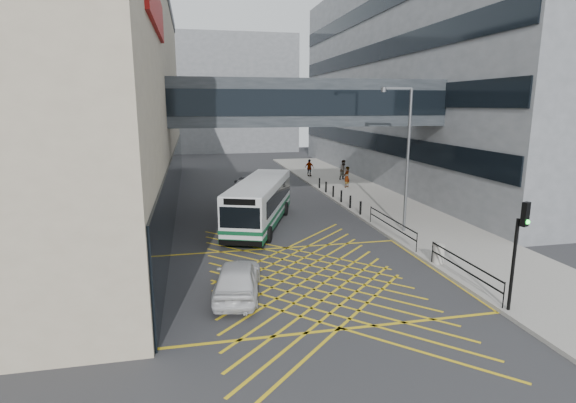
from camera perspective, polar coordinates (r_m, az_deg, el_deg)
ground at (r=19.66m, az=2.46°, el=-9.86°), size 120.00×120.00×0.00m
building_right at (r=50.57m, az=23.18°, el=14.22°), size 24.09×44.00×20.00m
building_far at (r=77.70m, az=-10.36°, el=13.20°), size 28.00×16.00×18.00m
skybridge at (r=30.60m, az=2.44°, el=12.41°), size 20.00×4.10×3.00m
pavement at (r=36.10m, az=10.40°, el=0.33°), size 6.00×54.00×0.16m
box_junction at (r=19.66m, az=2.46°, el=-9.85°), size 12.00×9.00×0.01m
bus at (r=27.73m, az=-3.54°, el=-0.02°), size 5.68×10.33×2.85m
car_white at (r=17.92m, az=-6.44°, el=-9.64°), size 2.69×4.91×1.48m
car_dark at (r=37.42m, az=-4.76°, el=2.01°), size 2.75×5.31×1.58m
car_silver at (r=36.99m, az=-5.46°, el=1.82°), size 2.89×5.15×1.51m
traffic_light at (r=17.51m, az=27.28°, el=-4.48°), size 0.33×0.47×4.00m
street_lamp at (r=26.28m, az=14.64°, el=6.17°), size 1.85×0.29×8.15m
litter_bin at (r=22.13m, az=18.59°, el=-6.30°), size 0.51×0.51×0.88m
kerb_railings at (r=23.13m, az=16.32°, el=-4.64°), size 0.05×12.54×1.00m
bollards at (r=35.05m, az=6.26°, el=0.98°), size 0.14×10.14×0.90m
pedestrian_a at (r=40.31m, az=7.47°, el=3.11°), size 0.90×0.88×1.85m
pedestrian_b at (r=44.48m, az=7.09°, el=4.02°), size 1.09×0.91×1.93m
pedestrian_c at (r=46.23m, az=2.75°, el=4.29°), size 1.11×1.06×1.75m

